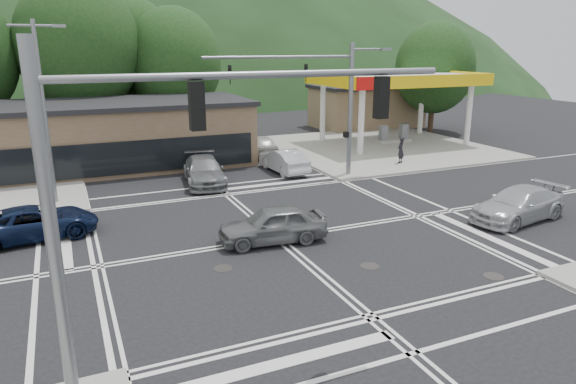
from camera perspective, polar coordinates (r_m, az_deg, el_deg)
name	(u,v)px	position (r m, az deg, el deg)	size (l,w,h in m)	color
ground	(278,238)	(21.67, -1.15, -5.14)	(120.00, 120.00, 0.00)	black
sidewalk_ne	(379,147)	(41.37, 10.10, 4.94)	(16.00, 16.00, 0.15)	gray
gas_station_canopy	(396,82)	(42.68, 11.95, 11.91)	(12.32, 8.34, 5.75)	silver
convenience_store	(366,107)	(52.08, 8.68, 9.27)	(10.00, 6.00, 3.80)	#846B4F
commercial_row	(60,140)	(36.13, -23.98, 5.34)	(24.00, 8.00, 4.00)	brown
hill_north	(101,87)	(109.22, -20.07, 10.91)	(252.00, 126.00, 140.00)	black
tree_n_b	(79,46)	(42.70, -22.23, 14.81)	(9.00, 9.00, 12.98)	#382619
tree_n_c	(174,63)	(43.58, -12.58, 13.86)	(7.60, 7.60, 10.87)	#382619
tree_n_e	(128,54)	(47.03, -17.35, 14.46)	(8.40, 8.40, 11.98)	#382619
tree_ne	(435,68)	(50.08, 15.99, 13.11)	(7.20, 7.20, 9.99)	#382619
streetlight_nw	(45,105)	(27.81, -25.40, 8.76)	(2.50, 0.25, 9.00)	slate
signal_mast_ne	(332,94)	(30.75, 4.95, 10.81)	(11.65, 0.30, 8.00)	slate
signal_mast_sw	(143,182)	(10.89, -15.80, 1.10)	(9.14, 0.28, 8.00)	slate
car_blue_west	(35,223)	(23.89, -26.31, -3.07)	(2.30, 4.98, 1.39)	black
car_grey_center	(272,224)	(21.02, -1.73, -3.63)	(1.78, 4.44, 1.51)	slate
car_silver_east	(518,204)	(25.94, 24.23, -1.26)	(2.10, 5.18, 1.50)	#AAACB1
car_queue_a	(284,161)	(32.78, -0.47, 3.52)	(1.57, 4.49, 1.48)	silver
car_queue_b	(261,145)	(38.00, -3.01, 5.24)	(1.77, 4.41, 1.50)	beige
car_northbound	(204,171)	(30.32, -9.31, 2.34)	(2.17, 5.34, 1.55)	slate
pedestrian	(401,150)	(35.51, 12.41, 4.58)	(0.64, 0.42, 1.75)	black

